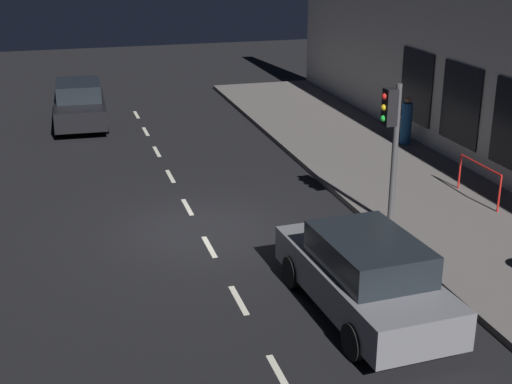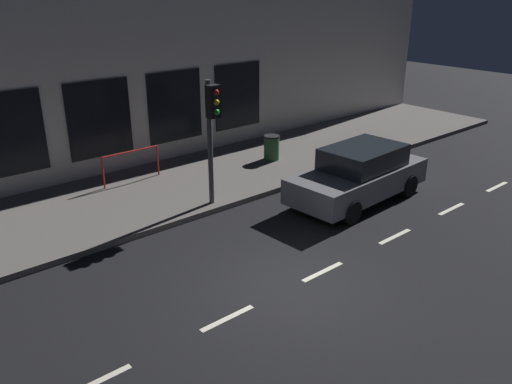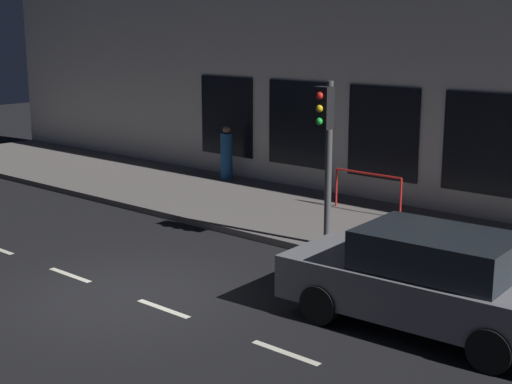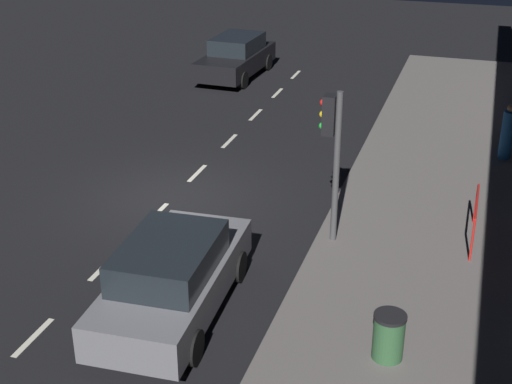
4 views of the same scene
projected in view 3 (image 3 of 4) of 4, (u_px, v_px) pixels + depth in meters
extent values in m
plane|color=black|center=(125.00, 295.00, 12.99)|extent=(60.00, 60.00, 0.00)
cube|color=#5B5654|center=(331.00, 221.00, 17.60)|extent=(4.50, 32.00, 0.15)
cube|color=beige|center=(392.00, 77.00, 18.76)|extent=(0.60, 32.00, 6.65)
cube|color=black|center=(484.00, 144.00, 17.11)|extent=(0.04, 2.05, 2.36)
cube|color=black|center=(383.00, 133.00, 18.83)|extent=(0.04, 2.05, 2.36)
cube|color=black|center=(298.00, 124.00, 20.55)|extent=(0.04, 2.05, 2.36)
cube|color=black|center=(227.00, 116.00, 22.27)|extent=(0.04, 2.05, 2.36)
cube|color=beige|center=(285.00, 353.00, 10.70)|extent=(0.12, 1.20, 0.01)
cube|color=beige|center=(163.00, 309.00, 12.36)|extent=(0.12, 1.20, 0.01)
cube|color=beige|center=(70.00, 275.00, 14.01)|extent=(0.12, 1.20, 0.01)
cylinder|color=#424244|center=(328.00, 165.00, 15.05)|extent=(0.14, 0.14, 3.38)
cube|color=black|center=(324.00, 108.00, 14.64)|extent=(0.26, 0.32, 0.84)
sphere|color=red|center=(320.00, 96.00, 14.48)|extent=(0.15, 0.15, 0.15)
sphere|color=gold|center=(320.00, 109.00, 14.54)|extent=(0.15, 0.15, 0.15)
sphere|color=green|center=(319.00, 121.00, 14.60)|extent=(0.15, 0.15, 0.15)
cube|color=slate|center=(424.00, 290.00, 11.44)|extent=(2.02, 4.51, 0.70)
cube|color=black|center=(437.00, 252.00, 11.19)|extent=(1.69, 2.38, 0.60)
cylinder|color=black|center=(320.00, 304.00, 11.68)|extent=(0.25, 0.65, 0.64)
cylinder|color=black|center=(372.00, 277.00, 12.97)|extent=(0.25, 0.65, 0.64)
cylinder|color=black|center=(490.00, 350.00, 10.05)|extent=(0.25, 0.65, 0.64)
cylinder|color=#1E5189|center=(226.00, 156.00, 21.82)|extent=(0.47, 0.47, 1.36)
sphere|color=#936B4C|center=(226.00, 130.00, 21.65)|extent=(0.22, 0.22, 0.22)
cube|color=#936B4C|center=(230.00, 130.00, 21.62)|extent=(0.07, 0.06, 0.06)
cylinder|color=red|center=(401.00, 198.00, 17.46)|extent=(0.05, 0.05, 0.95)
cylinder|color=red|center=(336.00, 187.00, 18.63)|extent=(0.05, 0.05, 0.95)
cylinder|color=red|center=(368.00, 174.00, 17.94)|extent=(0.05, 1.83, 0.05)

